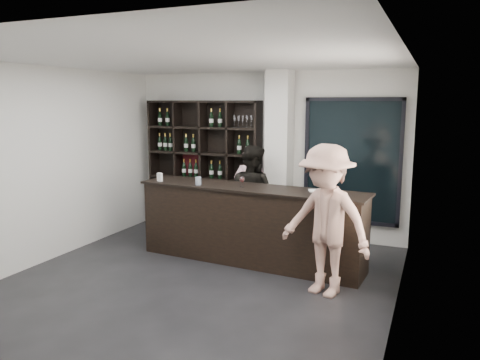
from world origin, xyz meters
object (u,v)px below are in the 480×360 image
at_px(wine_shelf, 204,166).
at_px(taster_pink, 250,192).
at_px(taster_black, 252,197).
at_px(customer, 326,221).
at_px(tasting_counter, 250,225).

bearing_deg(wine_shelf, taster_pink, -9.37).
height_order(taster_black, customer, customer).
distance_m(wine_shelf, tasting_counter, 2.17).
distance_m(taster_pink, customer, 2.69).
distance_m(tasting_counter, customer, 1.53).
xyz_separation_m(taster_pink, taster_black, (0.24, -0.55, 0.04)).
bearing_deg(wine_shelf, taster_black, -29.94).
distance_m(wine_shelf, customer, 3.54).
relative_size(tasting_counter, taster_pink, 2.15).
height_order(wine_shelf, customer, wine_shelf).
relative_size(wine_shelf, customer, 1.28).
relative_size(taster_black, customer, 0.90).
bearing_deg(taster_black, tasting_counter, 123.21).
xyz_separation_m(tasting_counter, taster_pink, (-0.50, 1.27, 0.23)).
xyz_separation_m(wine_shelf, customer, (2.79, -2.17, -0.26)).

